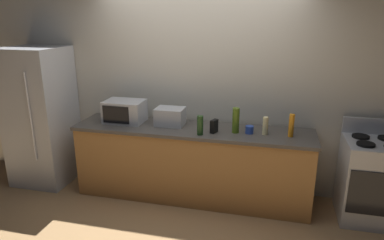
% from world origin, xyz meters
% --- Properties ---
extents(ground_plane, '(8.00, 8.00, 0.00)m').
position_xyz_m(ground_plane, '(0.00, 0.00, 0.00)').
color(ground_plane, '#A87F51').
extents(back_wall, '(6.40, 0.10, 2.70)m').
position_xyz_m(back_wall, '(0.00, 0.81, 1.35)').
color(back_wall, beige).
rests_on(back_wall, ground_plane).
extents(counter_run, '(2.84, 0.64, 0.90)m').
position_xyz_m(counter_run, '(0.00, 0.40, 0.45)').
color(counter_run, '#9E6B38').
rests_on(counter_run, ground_plane).
extents(refrigerator, '(0.72, 0.73, 1.80)m').
position_xyz_m(refrigerator, '(-2.05, 0.40, 0.90)').
color(refrigerator, '#B7BABF').
rests_on(refrigerator, ground_plane).
extents(stove_range, '(0.60, 0.61, 1.08)m').
position_xyz_m(stove_range, '(2.00, 0.40, 0.46)').
color(stove_range, '#B7BABF').
rests_on(stove_range, ground_plane).
extents(microwave, '(0.48, 0.35, 0.27)m').
position_xyz_m(microwave, '(-0.87, 0.45, 1.04)').
color(microwave, '#B7BABF').
rests_on(microwave, counter_run).
extents(toaster_oven, '(0.34, 0.26, 0.21)m').
position_xyz_m(toaster_oven, '(-0.29, 0.46, 1.01)').
color(toaster_oven, '#B7BABF').
rests_on(toaster_oven, counter_run).
extents(cordless_phone, '(0.08, 0.12, 0.15)m').
position_xyz_m(cordless_phone, '(0.28, 0.31, 0.98)').
color(cordless_phone, black).
rests_on(cordless_phone, counter_run).
extents(bottle_dish_soap, '(0.06, 0.06, 0.25)m').
position_xyz_m(bottle_dish_soap, '(1.12, 0.37, 1.03)').
color(bottle_dish_soap, orange).
rests_on(bottle_dish_soap, counter_run).
extents(bottle_hand_soap, '(0.06, 0.06, 0.20)m').
position_xyz_m(bottle_hand_soap, '(0.85, 0.38, 1.00)').
color(bottle_hand_soap, beige).
rests_on(bottle_hand_soap, counter_run).
extents(bottle_olive_oil, '(0.08, 0.08, 0.29)m').
position_xyz_m(bottle_olive_oil, '(0.52, 0.36, 1.04)').
color(bottle_olive_oil, '#4C6B19').
rests_on(bottle_olive_oil, counter_run).
extents(bottle_wine, '(0.07, 0.07, 0.22)m').
position_xyz_m(bottle_wine, '(0.14, 0.20, 1.01)').
color(bottle_wine, '#1E3F19').
rests_on(bottle_wine, counter_run).
extents(mug_blue, '(0.09, 0.09, 0.09)m').
position_xyz_m(mug_blue, '(0.67, 0.37, 0.94)').
color(mug_blue, '#2D4CB2').
rests_on(mug_blue, counter_run).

